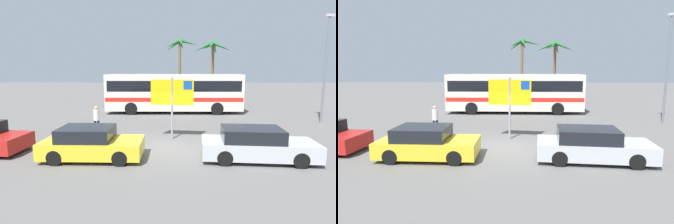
# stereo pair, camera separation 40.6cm
# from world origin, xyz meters

# --- Properties ---
(ground) EXTENTS (120.00, 120.00, 0.00)m
(ground) POSITION_xyz_m (0.00, 0.00, 0.00)
(ground) COLOR #605E5B
(bus_front_coach) EXTENTS (11.01, 2.58, 3.17)m
(bus_front_coach) POSITION_xyz_m (0.52, 10.45, 1.78)
(bus_front_coach) COLOR silver
(bus_front_coach) RESTS_ON ground
(ferry_sign) EXTENTS (2.19, 0.34, 3.20)m
(ferry_sign) POSITION_xyz_m (0.36, 1.74, 2.33)
(ferry_sign) COLOR gray
(ferry_sign) RESTS_ON ground
(car_silver) EXTENTS (4.60, 2.13, 1.32)m
(car_silver) POSITION_xyz_m (3.66, -1.58, 0.64)
(car_silver) COLOR #B7BABF
(car_silver) RESTS_ON ground
(car_yellow) EXTENTS (4.04, 1.91, 1.32)m
(car_yellow) POSITION_xyz_m (-2.99, -1.47, 0.64)
(car_yellow) COLOR yellow
(car_yellow) RESTS_ON ground
(pedestrian_near_sign) EXTENTS (0.32, 0.32, 1.59)m
(pedestrian_near_sign) POSITION_xyz_m (-3.93, 2.86, 0.93)
(pedestrian_near_sign) COLOR #1E2347
(pedestrian_near_sign) RESTS_ON ground
(lamp_post_left_side) EXTENTS (0.56, 0.20, 7.13)m
(lamp_post_left_side) POSITION_xyz_m (10.54, 6.28, 3.89)
(lamp_post_left_side) COLOR slate
(lamp_post_left_side) RESTS_ON ground
(palm_tree_seaside) EXTENTS (3.96, 4.22, 7.12)m
(palm_tree_seaside) POSITION_xyz_m (1.31, 20.64, 5.72)
(palm_tree_seaside) COLOR brown
(palm_tree_seaside) RESTS_ON ground
(palm_tree_inland) EXTENTS (4.08, 4.03, 6.57)m
(palm_tree_inland) POSITION_xyz_m (4.79, 17.75, 5.37)
(palm_tree_inland) COLOR brown
(palm_tree_inland) RESTS_ON ground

